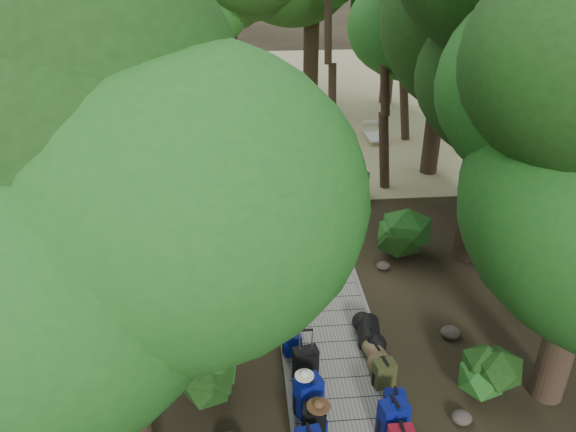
{
  "coord_description": "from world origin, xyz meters",
  "views": [
    {
      "loc": [
        -1.63,
        -10.15,
        7.64
      ],
      "look_at": [
        -0.52,
        2.3,
        1.0
      ],
      "focal_mm": 35.0,
      "sensor_mm": 36.0,
      "label": 1
    }
  ],
  "objects_px": {
    "backpack_left_b": "(314,421)",
    "backpack_right_d": "(384,372)",
    "lone_suitcase_on_sand": "(300,154)",
    "sun_lounger": "(375,133)",
    "backpack_left_d": "(292,343)",
    "kayak": "(208,140)",
    "backpack_right_b": "(393,418)",
    "duffel_right_khaki": "(376,354)",
    "backpack_left_c": "(308,394)",
    "suitcase_on_boardwalk": "(305,364)",
    "duffel_right_black": "(369,333)",
    "backpack_right_c": "(394,404)"
  },
  "relations": [
    {
      "from": "suitcase_on_boardwalk",
      "to": "sun_lounger",
      "type": "xyz_separation_m",
      "value": [
        4.17,
        12.5,
        -0.12
      ]
    },
    {
      "from": "kayak",
      "to": "backpack_left_b",
      "type": "bearing_deg",
      "value": -74.09
    },
    {
      "from": "backpack_left_c",
      "to": "suitcase_on_boardwalk",
      "type": "distance_m",
      "value": 0.8
    },
    {
      "from": "backpack_right_d",
      "to": "suitcase_on_boardwalk",
      "type": "xyz_separation_m",
      "value": [
        -1.4,
        0.28,
        0.06
      ]
    },
    {
      "from": "kayak",
      "to": "backpack_left_d",
      "type": "bearing_deg",
      "value": -73.37
    },
    {
      "from": "suitcase_on_boardwalk",
      "to": "backpack_right_d",
      "type": "bearing_deg",
      "value": -21.43
    },
    {
      "from": "backpack_left_d",
      "to": "backpack_right_d",
      "type": "relative_size",
      "value": 0.9
    },
    {
      "from": "backpack_right_c",
      "to": "backpack_right_d",
      "type": "bearing_deg",
      "value": 96.27
    },
    {
      "from": "backpack_left_b",
      "to": "lone_suitcase_on_sand",
      "type": "relative_size",
      "value": 1.1
    },
    {
      "from": "duffel_right_black",
      "to": "suitcase_on_boardwalk",
      "type": "height_order",
      "value": "suitcase_on_boardwalk"
    },
    {
      "from": "backpack_right_c",
      "to": "lone_suitcase_on_sand",
      "type": "distance_m",
      "value": 11.64
    },
    {
      "from": "backpack_left_c",
      "to": "duffel_right_khaki",
      "type": "xyz_separation_m",
      "value": [
        1.44,
        1.14,
        -0.23
      ]
    },
    {
      "from": "backpack_right_b",
      "to": "sun_lounger",
      "type": "height_order",
      "value": "backpack_right_b"
    },
    {
      "from": "duffel_right_black",
      "to": "sun_lounger",
      "type": "xyz_separation_m",
      "value": [
        2.79,
        11.6,
        -0.0
      ]
    },
    {
      "from": "suitcase_on_boardwalk",
      "to": "lone_suitcase_on_sand",
      "type": "bearing_deg",
      "value": 74.22
    },
    {
      "from": "backpack_right_b",
      "to": "duffel_right_khaki",
      "type": "bearing_deg",
      "value": 73.51
    },
    {
      "from": "kayak",
      "to": "backpack_right_c",
      "type": "bearing_deg",
      "value": -68.35
    },
    {
      "from": "backpack_left_b",
      "to": "backpack_right_b",
      "type": "distance_m",
      "value": 1.27
    },
    {
      "from": "backpack_left_c",
      "to": "kayak",
      "type": "distance_m",
      "value": 13.74
    },
    {
      "from": "lone_suitcase_on_sand",
      "to": "sun_lounger",
      "type": "bearing_deg",
      "value": 26.85
    },
    {
      "from": "backpack_left_d",
      "to": "lone_suitcase_on_sand",
      "type": "relative_size",
      "value": 0.81
    },
    {
      "from": "kayak",
      "to": "sun_lounger",
      "type": "relative_size",
      "value": 1.64
    },
    {
      "from": "backpack_right_c",
      "to": "duffel_right_black",
      "type": "xyz_separation_m",
      "value": [
        -0.01,
        1.93,
        -0.08
      ]
    },
    {
      "from": "backpack_left_d",
      "to": "backpack_right_c",
      "type": "height_order",
      "value": "backpack_right_c"
    },
    {
      "from": "suitcase_on_boardwalk",
      "to": "sun_lounger",
      "type": "bearing_deg",
      "value": 61.37
    },
    {
      "from": "lone_suitcase_on_sand",
      "to": "backpack_left_b",
      "type": "bearing_deg",
      "value": -99.4
    },
    {
      "from": "suitcase_on_boardwalk",
      "to": "sun_lounger",
      "type": "relative_size",
      "value": 0.35
    },
    {
      "from": "sun_lounger",
      "to": "lone_suitcase_on_sand",
      "type": "bearing_deg",
      "value": -148.08
    },
    {
      "from": "backpack_right_b",
      "to": "backpack_right_d",
      "type": "bearing_deg",
      "value": 70.83
    },
    {
      "from": "duffel_right_khaki",
      "to": "suitcase_on_boardwalk",
      "type": "distance_m",
      "value": 1.44
    },
    {
      "from": "backpack_left_d",
      "to": "sun_lounger",
      "type": "xyz_separation_m",
      "value": [
        4.34,
        11.82,
        -0.04
      ]
    },
    {
      "from": "backpack_left_d",
      "to": "suitcase_on_boardwalk",
      "type": "relative_size",
      "value": 0.75
    },
    {
      "from": "duffel_right_black",
      "to": "lone_suitcase_on_sand",
      "type": "bearing_deg",
      "value": 101.94
    },
    {
      "from": "backpack_left_d",
      "to": "lone_suitcase_on_sand",
      "type": "distance_m",
      "value": 9.99
    },
    {
      "from": "duffel_right_khaki",
      "to": "lone_suitcase_on_sand",
      "type": "xyz_separation_m",
      "value": [
        -0.36,
        10.27,
        0.04
      ]
    },
    {
      "from": "backpack_left_d",
      "to": "backpack_right_b",
      "type": "relative_size",
      "value": 0.65
    },
    {
      "from": "lone_suitcase_on_sand",
      "to": "sun_lounger",
      "type": "xyz_separation_m",
      "value": [
        3.13,
        1.9,
        -0.0
      ]
    },
    {
      "from": "backpack_right_b",
      "to": "suitcase_on_boardwalk",
      "type": "xyz_separation_m",
      "value": [
        -1.26,
        1.43,
        -0.06
      ]
    },
    {
      "from": "backpack_right_b",
      "to": "duffel_right_black",
      "type": "relative_size",
      "value": 1.13
    },
    {
      "from": "backpack_right_b",
      "to": "suitcase_on_boardwalk",
      "type": "bearing_deg",
      "value": 119.27
    },
    {
      "from": "backpack_left_c",
      "to": "backpack_right_d",
      "type": "relative_size",
      "value": 1.43
    },
    {
      "from": "backpack_right_b",
      "to": "suitcase_on_boardwalk",
      "type": "distance_m",
      "value": 1.9
    },
    {
      "from": "backpack_left_c",
      "to": "kayak",
      "type": "bearing_deg",
      "value": 77.26
    },
    {
      "from": "backpack_right_c",
      "to": "duffel_right_khaki",
      "type": "distance_m",
      "value": 1.37
    },
    {
      "from": "backpack_right_d",
      "to": "duffel_right_khaki",
      "type": "relative_size",
      "value": 1.08
    },
    {
      "from": "backpack_right_b",
      "to": "kayak",
      "type": "bearing_deg",
      "value": 91.9
    },
    {
      "from": "backpack_right_b",
      "to": "sun_lounger",
      "type": "distance_m",
      "value": 14.23
    },
    {
      "from": "kayak",
      "to": "backpack_right_d",
      "type": "bearing_deg",
      "value": -67.49
    },
    {
      "from": "backpack_right_c",
      "to": "sun_lounger",
      "type": "height_order",
      "value": "backpack_right_c"
    },
    {
      "from": "backpack_left_b",
      "to": "backpack_right_d",
      "type": "height_order",
      "value": "backpack_left_b"
    }
  ]
}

